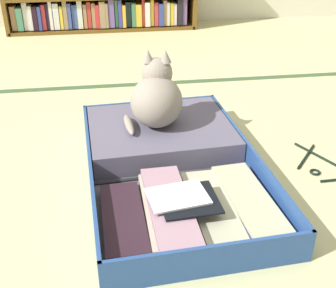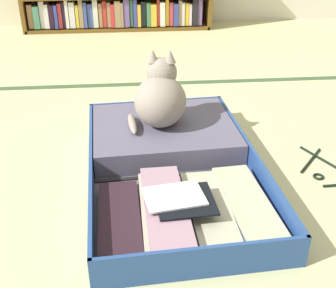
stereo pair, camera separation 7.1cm
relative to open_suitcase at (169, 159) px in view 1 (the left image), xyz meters
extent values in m
plane|color=#BFBE87|center=(0.00, -0.10, -0.05)|extent=(10.00, 10.00, 0.00)
cube|color=#395331|center=(0.00, 0.90, -0.04)|extent=(4.80, 0.05, 0.00)
cube|color=brown|center=(-0.21, 2.14, -0.03)|extent=(1.44, 0.27, 0.02)
cube|color=#9D714E|center=(-0.88, 2.15, 0.08)|extent=(0.04, 0.23, 0.18)
cube|color=#447E60|center=(-0.84, 2.14, 0.07)|extent=(0.04, 0.23, 0.17)
cube|color=silver|center=(-0.79, 2.15, 0.09)|extent=(0.04, 0.23, 0.20)
cube|color=silver|center=(-0.76, 2.15, 0.08)|extent=(0.03, 0.23, 0.18)
cube|color=black|center=(-0.72, 2.14, 0.08)|extent=(0.03, 0.23, 0.18)
cube|color=navy|center=(-0.69, 2.14, 0.08)|extent=(0.02, 0.23, 0.17)
cube|color=#BF323E|center=(-0.66, 2.15, 0.08)|extent=(0.03, 0.23, 0.19)
cube|color=black|center=(-0.63, 2.15, 0.08)|extent=(0.02, 0.23, 0.19)
cube|color=silver|center=(-0.60, 2.14, 0.09)|extent=(0.02, 0.23, 0.21)
cube|color=silver|center=(-0.57, 2.14, 0.08)|extent=(0.04, 0.23, 0.19)
cube|color=gold|center=(-0.53, 2.15, 0.07)|extent=(0.02, 0.23, 0.17)
cube|color=#937A53|center=(-0.50, 2.14, 0.09)|extent=(0.03, 0.23, 0.21)
cube|color=#3B4B94|center=(-0.47, 2.14, 0.08)|extent=(0.03, 0.23, 0.19)
cube|color=#394F93|center=(-0.43, 2.15, 0.08)|extent=(0.04, 0.23, 0.18)
cube|color=silver|center=(-0.39, 2.15, 0.09)|extent=(0.04, 0.23, 0.21)
cube|color=#A3724A|center=(-0.35, 2.15, 0.08)|extent=(0.03, 0.23, 0.18)
cube|color=#B2302B|center=(-0.32, 2.15, 0.09)|extent=(0.03, 0.23, 0.20)
cube|color=#99724D|center=(-0.29, 2.15, 0.08)|extent=(0.03, 0.23, 0.19)
cube|color=red|center=(-0.26, 2.14, 0.08)|extent=(0.03, 0.23, 0.17)
cube|color=#9B7D5A|center=(-0.22, 2.14, 0.09)|extent=(0.04, 0.23, 0.20)
cube|color=#907A55|center=(-0.18, 2.14, 0.08)|extent=(0.02, 0.23, 0.18)
cube|color=#694F97|center=(-0.15, 2.14, 0.09)|extent=(0.04, 0.23, 0.21)
cube|color=#407A51|center=(-0.11, 2.15, 0.09)|extent=(0.02, 0.23, 0.20)
cube|color=#373E93|center=(-0.08, 2.14, 0.09)|extent=(0.03, 0.23, 0.21)
cube|color=gold|center=(-0.05, 2.14, 0.07)|extent=(0.03, 0.23, 0.17)
cube|color=black|center=(-0.02, 2.15, 0.08)|extent=(0.04, 0.23, 0.19)
cube|color=#417650|center=(0.02, 2.14, 0.08)|extent=(0.03, 0.23, 0.18)
cube|color=gold|center=(0.06, 2.14, 0.07)|extent=(0.04, 0.23, 0.17)
cube|color=#AF3528|center=(0.10, 2.15, 0.09)|extent=(0.02, 0.23, 0.20)
cube|color=silver|center=(0.13, 2.14, 0.08)|extent=(0.04, 0.23, 0.18)
cube|color=yellow|center=(0.17, 2.15, 0.09)|extent=(0.03, 0.23, 0.20)
cube|color=#B63B3F|center=(0.20, 2.15, 0.08)|extent=(0.03, 0.23, 0.18)
cube|color=#35428F|center=(0.24, 2.14, 0.07)|extent=(0.04, 0.23, 0.17)
cube|color=#9D8262|center=(0.27, 2.14, 0.08)|extent=(0.03, 0.23, 0.19)
cube|color=silver|center=(0.30, 2.14, 0.08)|extent=(0.02, 0.23, 0.18)
cube|color=gold|center=(0.32, 2.15, 0.07)|extent=(0.03, 0.23, 0.17)
cube|color=silver|center=(0.35, 2.15, 0.07)|extent=(0.02, 0.23, 0.16)
cube|color=black|center=(0.39, 2.14, 0.09)|extent=(0.04, 0.23, 0.21)
cube|color=#765796|center=(0.43, 2.15, 0.09)|extent=(0.03, 0.23, 0.19)
cube|color=navy|center=(0.02, -0.32, -0.04)|extent=(0.63, 0.53, 0.01)
cube|color=navy|center=(0.03, -0.56, 0.01)|extent=(0.60, 0.05, 0.11)
cube|color=navy|center=(-0.28, -0.34, 0.01)|extent=(0.04, 0.49, 0.11)
cube|color=navy|center=(0.31, -0.30, 0.01)|extent=(0.04, 0.49, 0.11)
cube|color=#515057|center=(0.02, -0.32, -0.03)|extent=(0.61, 0.50, 0.01)
cube|color=navy|center=(-0.01, 0.17, -0.04)|extent=(0.63, 0.53, 0.01)
cube|color=navy|center=(-0.02, 0.41, 0.01)|extent=(0.60, 0.05, 0.11)
cube|color=navy|center=(-0.31, 0.15, 0.01)|extent=(0.04, 0.49, 0.11)
cube|color=navy|center=(0.28, 0.19, 0.01)|extent=(0.04, 0.49, 0.11)
cube|color=#515057|center=(-0.01, 0.17, -0.03)|extent=(0.61, 0.50, 0.01)
cylinder|color=black|center=(0.00, -0.07, -0.03)|extent=(0.58, 0.05, 0.02)
cube|color=slate|center=(-0.19, -0.33, -0.01)|extent=(0.14, 0.38, 0.02)
cube|color=black|center=(-0.19, -0.34, 0.01)|extent=(0.14, 0.36, 0.02)
cube|color=#284C63|center=(-0.05, -0.32, -0.02)|extent=(0.16, 0.38, 0.02)
cube|color=#A79A86|center=(-0.06, -0.32, 0.01)|extent=(0.13, 0.40, 0.02)
cube|color=gray|center=(-0.05, -0.33, 0.03)|extent=(0.14, 0.42, 0.02)
cube|color=silver|center=(0.10, -0.31, -0.02)|extent=(0.17, 0.43, 0.01)
cube|color=#AEAE92|center=(0.10, -0.32, 0.00)|extent=(0.14, 0.41, 0.02)
cube|color=#A06C98|center=(0.23, -0.30, -0.02)|extent=(0.14, 0.42, 0.02)
cube|color=navy|center=(0.22, -0.31, 0.00)|extent=(0.15, 0.40, 0.01)
cube|color=#ACAE8D|center=(0.22, -0.31, 0.01)|extent=(0.16, 0.42, 0.02)
cube|color=silver|center=(-0.02, -0.31, 0.05)|extent=(0.20, 0.16, 0.01)
cube|color=black|center=(0.02, -0.33, 0.05)|extent=(0.19, 0.18, 0.01)
cube|color=#575469|center=(-0.01, 0.17, 0.01)|extent=(0.60, 0.50, 0.10)
cylinder|color=black|center=(-0.19, 0.39, 0.01)|extent=(0.02, 0.02, 0.10)
cylinder|color=black|center=(0.14, 0.41, 0.01)|extent=(0.02, 0.02, 0.10)
cube|color=white|center=(0.19, -0.54, 0.02)|extent=(0.04, 0.00, 0.02)
cube|color=white|center=(-0.05, -0.56, 0.02)|extent=(0.03, 0.00, 0.02)
cube|color=yellow|center=(0.06, -0.55, -0.02)|extent=(0.03, 0.00, 0.02)
cube|color=#3C8240|center=(0.04, -0.55, 0.04)|extent=(0.04, 0.00, 0.02)
ellipsoid|color=gray|center=(-0.02, 0.17, 0.17)|extent=(0.25, 0.27, 0.20)
ellipsoid|color=gray|center=(-0.01, 0.23, 0.12)|extent=(0.16, 0.11, 0.11)
sphere|color=gray|center=(-0.01, 0.22, 0.27)|extent=(0.12, 0.12, 0.12)
cone|color=gray|center=(0.02, 0.21, 0.34)|extent=(0.05, 0.05, 0.05)
cone|color=gray|center=(-0.05, 0.22, 0.34)|extent=(0.05, 0.05, 0.05)
sphere|color=#E0C24A|center=(0.02, 0.27, 0.27)|extent=(0.02, 0.02, 0.02)
sphere|color=#E0C24A|center=(-0.03, 0.27, 0.27)|extent=(0.02, 0.02, 0.02)
ellipsoid|color=gray|center=(-0.14, 0.15, 0.08)|extent=(0.05, 0.18, 0.03)
cylinder|color=black|center=(0.64, -0.06, -0.04)|extent=(0.18, 0.35, 0.01)
cylinder|color=black|center=(0.56, 0.00, -0.04)|extent=(0.14, 0.17, 0.01)
torus|color=black|center=(0.55, -0.11, -0.04)|extent=(0.05, 0.05, 0.01)
camera|label=1|loc=(-0.21, -1.41, 0.87)|focal=46.75mm
camera|label=2|loc=(-0.14, -1.42, 0.87)|focal=46.75mm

